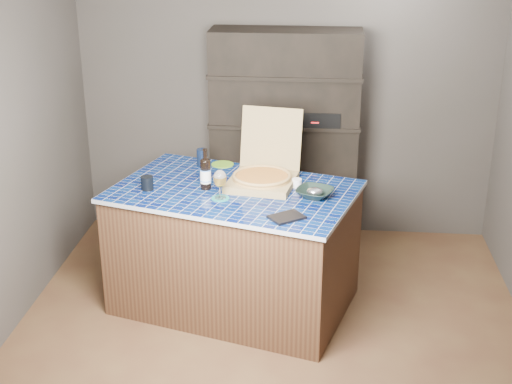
# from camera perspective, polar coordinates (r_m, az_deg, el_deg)

# --- Properties ---
(room) EXTENTS (3.50, 3.50, 3.50)m
(room) POSITION_cam_1_polar(r_m,az_deg,el_deg) (4.36, 1.24, 2.60)
(room) COLOR brown
(room) RESTS_ON ground
(shelving_unit) EXTENTS (1.20, 0.41, 1.80)m
(shelving_unit) POSITION_cam_1_polar(r_m,az_deg,el_deg) (5.92, 2.33, 4.27)
(shelving_unit) COLOR black
(shelving_unit) RESTS_ON floor
(kitchen_island) EXTENTS (1.84, 1.44, 0.89)m
(kitchen_island) POSITION_cam_1_polar(r_m,az_deg,el_deg) (5.06, -1.73, -4.46)
(kitchen_island) COLOR #4E331F
(kitchen_island) RESTS_ON floor
(pizza_box) EXTENTS (0.52, 0.60, 0.48)m
(pizza_box) POSITION_cam_1_polar(r_m,az_deg,el_deg) (4.95, 0.56, 1.38)
(pizza_box) COLOR #9A834F
(pizza_box) RESTS_ON kitchen_island
(mead_bottle) EXTENTS (0.08, 0.08, 0.29)m
(mead_bottle) POSITION_cam_1_polar(r_m,az_deg,el_deg) (4.87, -4.06, 1.51)
(mead_bottle) COLOR black
(mead_bottle) RESTS_ON kitchen_island
(teal_trivet) EXTENTS (0.12, 0.12, 0.01)m
(teal_trivet) POSITION_cam_1_polar(r_m,az_deg,el_deg) (4.73, -2.87, -0.51)
(teal_trivet) COLOR #177C78
(teal_trivet) RESTS_ON kitchen_island
(wine_glass) EXTENTS (0.09, 0.09, 0.20)m
(wine_glass) POSITION_cam_1_polar(r_m,az_deg,el_deg) (4.68, -2.90, 1.03)
(wine_glass) COLOR white
(wine_glass) RESTS_ON teal_trivet
(tumbler) EXTENTS (0.09, 0.09, 0.09)m
(tumbler) POSITION_cam_1_polar(r_m,az_deg,el_deg) (4.92, -8.71, 0.71)
(tumbler) COLOR black
(tumbler) RESTS_ON kitchen_island
(dvd_case) EXTENTS (0.25, 0.24, 0.02)m
(dvd_case) POSITION_cam_1_polar(r_m,az_deg,el_deg) (4.43, 2.46, -2.03)
(dvd_case) COLOR black
(dvd_case) RESTS_ON kitchen_island
(bowl) EXTENTS (0.31, 0.31, 0.06)m
(bowl) POSITION_cam_1_polar(r_m,az_deg,el_deg) (4.76, 4.72, -0.07)
(bowl) COLOR black
(bowl) RESTS_ON kitchen_island
(foil_contents) EXTENTS (0.11, 0.09, 0.05)m
(foil_contents) POSITION_cam_1_polar(r_m,az_deg,el_deg) (4.76, 4.72, 0.05)
(foil_contents) COLOR #A4A5AF
(foil_contents) RESTS_ON bowl
(white_jar) EXTENTS (0.07, 0.07, 0.06)m
(white_jar) POSITION_cam_1_polar(r_m,az_deg,el_deg) (4.92, 3.28, 0.72)
(white_jar) COLOR white
(white_jar) RESTS_ON kitchen_island
(navy_cup) EXTENTS (0.08, 0.08, 0.13)m
(navy_cup) POSITION_cam_1_polar(r_m,az_deg,el_deg) (5.34, -4.33, 2.79)
(navy_cup) COLOR black
(navy_cup) RESTS_ON kitchen_island
(green_trivet) EXTENTS (0.17, 0.17, 0.01)m
(green_trivet) POSITION_cam_1_polar(r_m,az_deg,el_deg) (5.36, -2.69, 2.22)
(green_trivet) COLOR #69A824
(green_trivet) RESTS_ON kitchen_island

